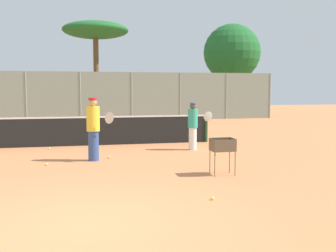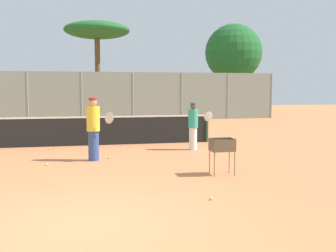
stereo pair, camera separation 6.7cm
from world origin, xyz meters
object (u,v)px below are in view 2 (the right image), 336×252
at_px(player_red_cap, 193,125).
at_px(ball_cart, 222,148).
at_px(parked_car, 132,108).
at_px(player_white_outfit, 94,128).
at_px(tennis_net, 82,130).

distance_m(player_red_cap, ball_cart, 3.93).
distance_m(ball_cart, parked_car, 19.62).
height_order(player_red_cap, parked_car, player_red_cap).
bearing_deg(parked_car, player_white_outfit, -100.65).
height_order(tennis_net, player_red_cap, player_red_cap).
bearing_deg(player_white_outfit, ball_cart, -3.72).
distance_m(player_red_cap, parked_car, 15.72).
bearing_deg(player_white_outfit, tennis_net, 133.61).
bearing_deg(tennis_net, ball_cart, -59.87).
bearing_deg(ball_cart, tennis_net, 120.13).
height_order(player_white_outfit, ball_cart, player_white_outfit).
relative_size(tennis_net, player_white_outfit, 5.32).
distance_m(tennis_net, ball_cart, 6.59).
relative_size(player_red_cap, parked_car, 0.38).
height_order(player_red_cap, ball_cart, player_red_cap).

